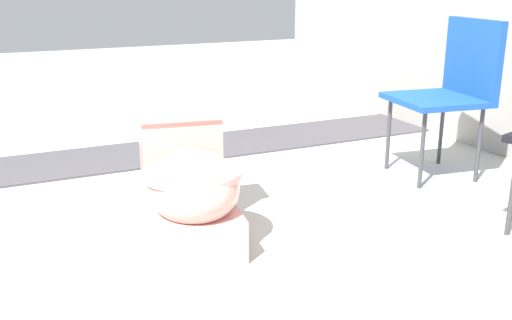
# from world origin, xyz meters

# --- Properties ---
(ground_plane) EXTENTS (14.00, 14.00, 0.00)m
(ground_plane) POSITION_xyz_m (0.00, 0.00, 0.00)
(ground_plane) COLOR #A8A59E
(gravel_strip) EXTENTS (0.56, 8.00, 0.01)m
(gravel_strip) POSITION_xyz_m (-1.30, 0.50, 0.01)
(gravel_strip) COLOR #423F44
(gravel_strip) RESTS_ON ground
(toilet) EXTENTS (0.68, 0.47, 0.52)m
(toilet) POSITION_xyz_m (-0.03, 0.29, 0.22)
(toilet) COLOR #E09E93
(toilet) RESTS_ON ground
(folding_chair_left) EXTENTS (0.49, 0.49, 0.83)m
(folding_chair_left) POSITION_xyz_m (-0.25, 1.84, 0.51)
(folding_chair_left) COLOR #1947B2
(folding_chair_left) RESTS_ON ground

